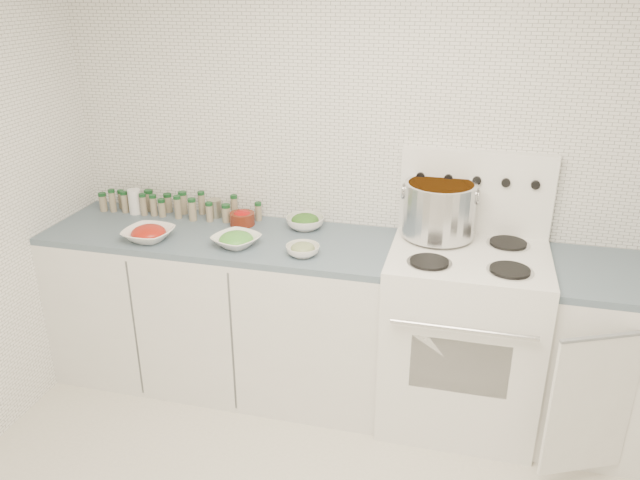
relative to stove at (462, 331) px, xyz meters
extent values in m
cube|color=white|center=(-0.48, 0.32, 0.75)|extent=(3.50, 0.02, 2.50)
cube|color=white|center=(-1.30, 0.00, -0.06)|extent=(1.85, 0.62, 0.86)
cube|color=#4B5E71|center=(-1.30, 0.00, 0.39)|extent=(1.85, 0.62, 0.03)
cube|color=white|center=(0.00, -0.01, -0.04)|extent=(0.76, 0.65, 0.92)
cube|color=black|center=(0.00, -0.33, 0.00)|extent=(0.45, 0.01, 0.28)
cylinder|color=silver|center=(0.00, -0.37, 0.22)|extent=(0.65, 0.02, 0.02)
cube|color=white|center=(0.00, -0.01, 0.43)|extent=(0.76, 0.65, 0.01)
cube|color=white|center=(0.00, 0.28, 0.65)|extent=(0.76, 0.06, 0.43)
cylinder|color=silver|center=(-0.18, -0.17, 0.44)|extent=(0.21, 0.21, 0.01)
cylinder|color=black|center=(-0.18, -0.17, 0.45)|extent=(0.18, 0.18, 0.01)
cylinder|color=silver|center=(0.18, -0.17, 0.44)|extent=(0.21, 0.21, 0.01)
cylinder|color=black|center=(0.18, -0.17, 0.45)|extent=(0.18, 0.18, 0.01)
cylinder|color=silver|center=(-0.18, 0.15, 0.44)|extent=(0.21, 0.21, 0.01)
cylinder|color=black|center=(-0.18, 0.15, 0.45)|extent=(0.18, 0.18, 0.01)
cylinder|color=silver|center=(0.18, 0.15, 0.44)|extent=(0.21, 0.21, 0.01)
cylinder|color=black|center=(0.18, 0.15, 0.45)|extent=(0.18, 0.18, 0.01)
cylinder|color=black|center=(-0.28, 0.25, 0.72)|extent=(0.04, 0.02, 0.04)
cylinder|color=black|center=(-0.14, 0.25, 0.72)|extent=(0.04, 0.02, 0.04)
cylinder|color=black|center=(0.00, 0.25, 0.72)|extent=(0.04, 0.02, 0.04)
cylinder|color=black|center=(0.14, 0.25, 0.72)|extent=(0.04, 0.02, 0.04)
cylinder|color=black|center=(0.28, 0.25, 0.72)|extent=(0.04, 0.02, 0.04)
cube|color=white|center=(0.82, 0.00, -0.06)|extent=(0.89, 0.62, 0.86)
cube|color=white|center=(0.57, -0.39, -0.07)|extent=(0.37, 0.18, 0.70)
cylinder|color=silver|center=(-0.17, 0.16, 0.59)|extent=(0.36, 0.36, 0.27)
cylinder|color=orange|center=(-0.17, 0.16, 0.71)|extent=(0.32, 0.32, 0.03)
torus|color=silver|center=(-0.35, 0.16, 0.67)|extent=(0.01, 0.09, 0.09)
torus|color=silver|center=(0.01, 0.16, 0.67)|extent=(0.01, 0.09, 0.09)
imported|color=white|center=(-1.62, -0.16, 0.43)|extent=(0.27, 0.27, 0.06)
ellipsoid|color=#A81F0E|center=(-1.62, -0.16, 0.45)|extent=(0.18, 0.18, 0.08)
imported|color=white|center=(-1.15, -0.12, 0.43)|extent=(0.29, 0.29, 0.06)
ellipsoid|color=green|center=(-1.15, -0.12, 0.44)|extent=(0.16, 0.16, 0.07)
imported|color=white|center=(-0.88, 0.19, 0.44)|extent=(0.27, 0.27, 0.06)
ellipsoid|color=#255E1B|center=(-0.88, 0.19, 0.45)|extent=(0.15, 0.15, 0.07)
imported|color=white|center=(-0.79, -0.16, 0.43)|extent=(0.19, 0.19, 0.05)
ellipsoid|color=#385220|center=(-0.79, -0.16, 0.44)|extent=(0.12, 0.12, 0.05)
cylinder|color=#5F1F10|center=(-1.23, 0.16, 0.44)|extent=(0.14, 0.14, 0.07)
ellipsoid|color=#A30C0B|center=(-1.23, 0.16, 0.46)|extent=(0.10, 0.10, 0.05)
cylinder|color=white|center=(-1.89, 0.18, 0.48)|extent=(0.09, 0.09, 0.14)
cylinder|color=#A39E89|center=(-1.42, 0.24, 0.46)|extent=(0.09, 0.09, 0.10)
cylinder|color=gray|center=(-2.01, 0.24, 0.45)|extent=(0.04, 0.04, 0.09)
cylinder|color=#12411C|center=(-2.01, 0.24, 0.51)|extent=(0.04, 0.04, 0.02)
cylinder|color=gray|center=(-1.95, 0.24, 0.45)|extent=(0.04, 0.04, 0.10)
cylinder|color=#12411C|center=(-1.95, 0.24, 0.51)|extent=(0.04, 0.04, 0.02)
cylinder|color=gray|center=(-1.83, 0.24, 0.46)|extent=(0.05, 0.05, 0.11)
cylinder|color=#12411C|center=(-1.83, 0.24, 0.52)|extent=(0.05, 0.05, 0.02)
cylinder|color=gray|center=(-1.71, 0.25, 0.45)|extent=(0.04, 0.04, 0.09)
cylinder|color=#12411C|center=(-1.71, 0.25, 0.50)|extent=(0.05, 0.05, 0.02)
cylinder|color=gray|center=(-1.62, 0.24, 0.46)|extent=(0.05, 0.05, 0.11)
cylinder|color=#12411C|center=(-1.62, 0.24, 0.53)|extent=(0.05, 0.05, 0.02)
cylinder|color=gray|center=(-1.51, 0.26, 0.46)|extent=(0.04, 0.04, 0.12)
cylinder|color=#12411C|center=(-1.51, 0.26, 0.53)|extent=(0.04, 0.04, 0.02)
cylinder|color=gray|center=(-1.31, 0.26, 0.46)|extent=(0.04, 0.04, 0.11)
cylinder|color=#12411C|center=(-1.31, 0.26, 0.53)|extent=(0.04, 0.04, 0.02)
cylinder|color=gray|center=(-1.16, 0.25, 0.45)|extent=(0.04, 0.04, 0.09)
cylinder|color=#12411C|center=(-1.16, 0.25, 0.50)|extent=(0.04, 0.04, 0.02)
cylinder|color=gray|center=(-2.03, 0.18, 0.46)|extent=(0.04, 0.04, 0.12)
cylinder|color=#12411C|center=(-2.03, 0.18, 0.53)|extent=(0.04, 0.04, 0.02)
cylinder|color=gray|center=(-1.95, 0.18, 0.46)|extent=(0.04, 0.04, 0.11)
cylinder|color=#12411C|center=(-1.95, 0.18, 0.52)|extent=(0.04, 0.04, 0.02)
cylinder|color=gray|center=(-1.82, 0.16, 0.46)|extent=(0.04, 0.04, 0.11)
cylinder|color=#12411C|center=(-1.82, 0.16, 0.52)|extent=(0.04, 0.04, 0.02)
cylinder|color=gray|center=(-1.71, 0.17, 0.45)|extent=(0.04, 0.04, 0.09)
cylinder|color=#12411C|center=(-1.71, 0.17, 0.50)|extent=(0.04, 0.04, 0.02)
cylinder|color=gray|center=(-1.61, 0.17, 0.46)|extent=(0.04, 0.04, 0.12)
cylinder|color=#12411C|center=(-1.61, 0.17, 0.53)|extent=(0.04, 0.04, 0.02)
cylinder|color=gray|center=(-1.52, 0.16, 0.46)|extent=(0.04, 0.04, 0.11)
cylinder|color=#12411C|center=(-1.52, 0.16, 0.52)|extent=(0.04, 0.04, 0.02)
cylinder|color=gray|center=(-1.42, 0.16, 0.45)|extent=(0.04, 0.04, 0.09)
cylinder|color=#12411C|center=(-1.42, 0.16, 0.51)|extent=(0.04, 0.04, 0.02)
cylinder|color=gray|center=(-1.33, 0.18, 0.45)|extent=(0.05, 0.05, 0.09)
cylinder|color=#12411C|center=(-1.33, 0.18, 0.50)|extent=(0.05, 0.05, 0.02)
cylinder|color=gray|center=(-2.09, 0.17, 0.45)|extent=(0.04, 0.04, 0.09)
cylinder|color=#12411C|center=(-2.09, 0.17, 0.50)|extent=(0.04, 0.04, 0.02)
cylinder|color=gray|center=(-1.77, 0.17, 0.46)|extent=(0.04, 0.04, 0.11)
cylinder|color=#12411C|center=(-1.77, 0.17, 0.52)|extent=(0.04, 0.04, 0.02)
camera|label=1|loc=(-0.03, -2.84, 1.65)|focal=35.00mm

